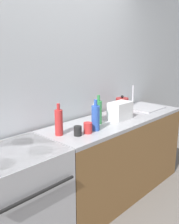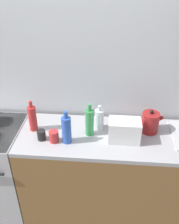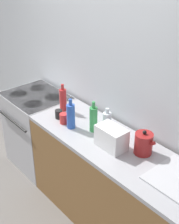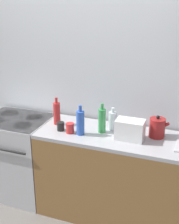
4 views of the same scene
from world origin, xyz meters
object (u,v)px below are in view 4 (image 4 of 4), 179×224
(kettle, at_px, (157,128))
(cup_black, at_px, (61,126))
(toaster, at_px, (130,130))
(bottle_blue, at_px, (80,122))
(bottle_clear, at_px, (112,121))
(cup_red, at_px, (70,128))
(bottle_red, at_px, (57,113))
(bottle_green, at_px, (102,120))
(stove, at_px, (19,156))

(kettle, relative_size, cup_black, 2.49)
(toaster, bearing_deg, bottle_blue, -172.14)
(bottle_clear, relative_size, cup_red, 2.32)
(bottle_red, relative_size, bottle_green, 0.97)
(bottle_blue, bearing_deg, bottle_clear, 39.89)
(bottle_red, xyz_separation_m, bottle_blue, (0.32, -0.15, 0.00))
(kettle, xyz_separation_m, cup_black, (-0.92, -0.19, -0.05))
(bottle_clear, xyz_separation_m, cup_black, (-0.48, -0.20, -0.05))
(toaster, xyz_separation_m, bottle_clear, (-0.22, 0.15, 0.00))
(kettle, height_order, bottle_blue, bottle_blue)
(bottle_clear, relative_size, bottle_blue, 0.78)
(stove, height_order, bottle_clear, bottle_clear)
(kettle, bearing_deg, toaster, -148.05)
(cup_black, bearing_deg, bottle_red, 128.16)
(toaster, distance_m, bottle_clear, 0.26)
(stove, xyz_separation_m, bottle_clear, (1.06, 0.11, 0.55))
(bottle_red, bearing_deg, cup_red, -35.15)
(kettle, distance_m, bottle_blue, 0.73)
(bottle_red, bearing_deg, kettle, 3.38)
(cup_black, xyz_separation_m, cup_red, (0.11, -0.02, 0.01))
(stove, xyz_separation_m, cup_red, (0.70, -0.11, 0.50))
(kettle, bearing_deg, bottle_red, -176.62)
(stove, xyz_separation_m, bottle_blue, (0.81, -0.11, 0.58))
(cup_red, bearing_deg, bottle_red, 144.85)
(toaster, height_order, cup_black, toaster)
(bottle_green, relative_size, cup_red, 2.99)
(bottle_green, bearing_deg, bottle_red, 177.05)
(bottle_red, bearing_deg, stove, -175.48)
(bottle_red, bearing_deg, bottle_green, -2.95)
(cup_black, bearing_deg, cup_red, -9.48)
(cup_red, bearing_deg, toaster, 6.78)
(bottle_blue, distance_m, bottle_green, 0.22)
(kettle, distance_m, toaster, 0.27)
(bottle_red, distance_m, bottle_blue, 0.36)
(bottle_blue, xyz_separation_m, cup_black, (-0.22, 0.01, -0.08))
(bottle_green, bearing_deg, stove, -179.28)
(bottle_clear, height_order, cup_black, bottle_clear)
(bottle_green, distance_m, cup_black, 0.42)
(cup_black, bearing_deg, stove, 170.86)
(toaster, xyz_separation_m, cup_red, (-0.58, -0.07, -0.05))
(stove, height_order, bottle_red, bottle_red)
(stove, xyz_separation_m, bottle_green, (0.99, 0.01, 0.58))
(bottle_green, bearing_deg, bottle_blue, -145.67)
(bottle_blue, bearing_deg, cup_red, -177.92)
(bottle_clear, relative_size, bottle_green, 0.78)
(stove, relative_size, bottle_red, 3.23)
(kettle, distance_m, bottle_green, 0.53)
(bottle_green, bearing_deg, kettle, 9.38)
(kettle, bearing_deg, cup_red, -165.34)
(bottle_clear, bearing_deg, toaster, -34.83)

